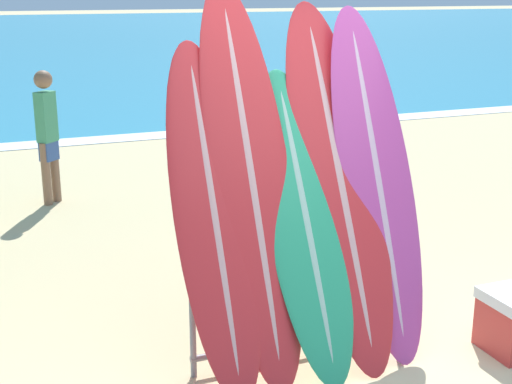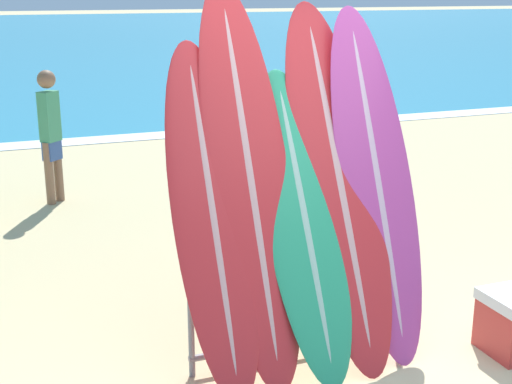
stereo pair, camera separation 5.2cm
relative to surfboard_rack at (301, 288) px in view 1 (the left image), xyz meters
The scene contains 8 objects.
ocean_water 36.91m from the surfboard_rack, 89.44° to the left, with size 120.00×60.00×0.01m.
surfboard_rack is the anchor object (origin of this frame).
surfboard_slot_0 0.80m from the surfboard_rack, behind, with size 0.51×1.03×2.09m.
surfboard_slot_1 0.81m from the surfboard_rack, 158.27° to the left, with size 0.55×1.15×2.45m.
surfboard_slot_2 0.46m from the surfboard_rack, 28.95° to the right, with size 0.53×1.06×1.89m.
surfboard_slot_3 0.75m from the surfboard_rack, 18.46° to the left, with size 0.60×1.23×2.32m.
surfboard_slot_4 0.88m from the surfboard_rack, ahead, with size 0.54×1.02×2.29m.
person_near_water 4.45m from the surfboard_rack, 104.99° to the left, with size 0.26×0.25×1.52m.
Camera 1 is at (-2.23, -3.29, 2.39)m, focal length 50.00 mm.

